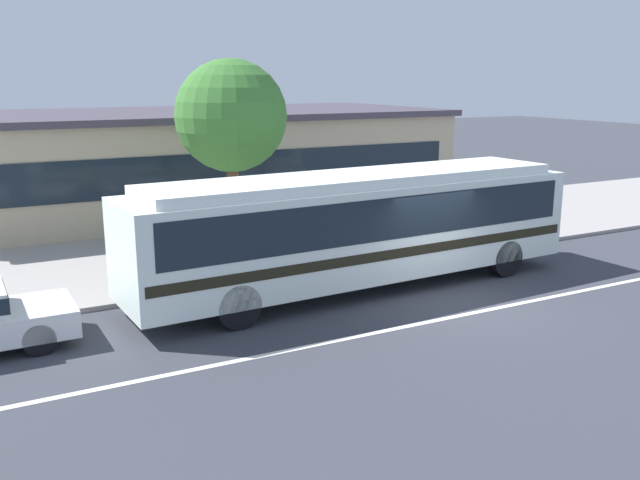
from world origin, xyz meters
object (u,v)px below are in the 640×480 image
Objects in this scene: transit_bus at (359,223)px; pedestrian_walking_along_curb at (378,225)px; pedestrian_waiting_near_sign at (179,247)px; bus_stop_sign at (426,197)px; pedestrian_standing_by_tree at (214,236)px; street_tree_near_stop at (231,117)px.

pedestrian_walking_along_curb is at bearing 46.74° from transit_bus.
bus_stop_sign reaches higher than pedestrian_waiting_near_sign.
pedestrian_waiting_near_sign is 1.41m from pedestrian_standing_by_tree.
bus_stop_sign is at bearing -8.68° from pedestrian_standing_by_tree.
transit_bus is 2.11× the size of street_tree_near_stop.
street_tree_near_stop reaches higher than bus_stop_sign.
pedestrian_standing_by_tree is 0.64× the size of bus_stop_sign.
pedestrian_walking_along_curb reaches higher than pedestrian_waiting_near_sign.
bus_stop_sign is at bearing -2.30° from pedestrian_walking_along_curb.
street_tree_near_stop is at bearing 148.57° from bus_stop_sign.
transit_bus reaches higher than pedestrian_standing_by_tree.
street_tree_near_stop reaches higher than pedestrian_walking_along_curb.
bus_stop_sign reaches higher than pedestrian_walking_along_curb.
pedestrian_walking_along_curb is (1.78, 1.89, -0.61)m from transit_bus.
pedestrian_walking_along_curb is 4.72m from pedestrian_standing_by_tree.
pedestrian_standing_by_tree is 0.30× the size of street_tree_near_stop.
pedestrian_walking_along_curb is 1.00× the size of pedestrian_standing_by_tree.
transit_bus is 7.08× the size of pedestrian_standing_by_tree.
street_tree_near_stop reaches higher than pedestrian_waiting_near_sign.
pedestrian_waiting_near_sign is at bearing -132.37° from street_tree_near_stop.
street_tree_near_stop is at bearing 56.25° from pedestrian_standing_by_tree.
pedestrian_walking_along_curb is at bearing 177.70° from bus_stop_sign.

